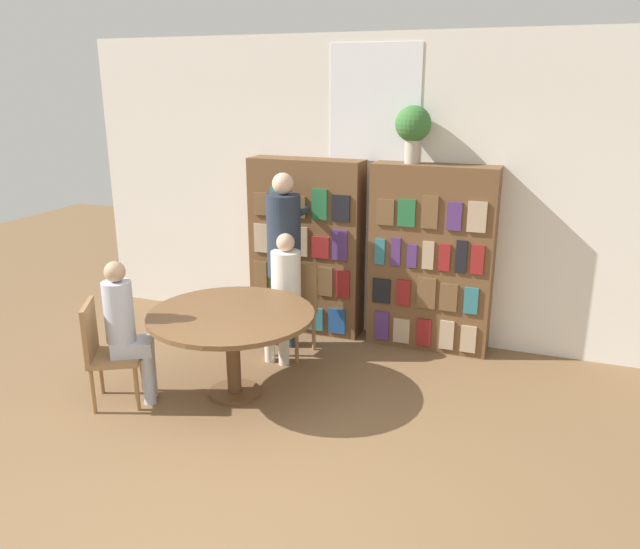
{
  "coord_description": "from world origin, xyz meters",
  "views": [
    {
      "loc": [
        1.71,
        -2.73,
        2.55
      ],
      "look_at": [
        -0.01,
        1.79,
        1.05
      ],
      "focal_mm": 35.0,
      "sensor_mm": 36.0,
      "label": 1
    }
  ],
  "objects_px": {
    "flower_vase": "(413,127)",
    "bookshelf_right": "(431,259)",
    "chair_near_camera": "(105,349)",
    "librarian_standing": "(284,242)",
    "bookshelf_left": "(306,247)",
    "seated_reader_right": "(126,326)",
    "chair_left_side": "(294,304)",
    "seated_reader_left": "(284,289)",
    "reading_table": "(232,324)"
  },
  "relations": [
    {
      "from": "bookshelf_left",
      "to": "reading_table",
      "type": "bearing_deg",
      "value": -90.7
    },
    {
      "from": "flower_vase",
      "to": "chair_left_side",
      "type": "xyz_separation_m",
      "value": [
        -0.97,
        -0.59,
        -1.67
      ]
    },
    {
      "from": "seated_reader_right",
      "to": "librarian_standing",
      "type": "relative_size",
      "value": 0.7
    },
    {
      "from": "flower_vase",
      "to": "seated_reader_right",
      "type": "distance_m",
      "value": 3.1
    },
    {
      "from": "librarian_standing",
      "to": "bookshelf_left",
      "type": "bearing_deg",
      "value": 86.96
    },
    {
      "from": "chair_near_camera",
      "to": "librarian_standing",
      "type": "relative_size",
      "value": 0.5
    },
    {
      "from": "bookshelf_left",
      "to": "reading_table",
      "type": "relative_size",
      "value": 1.32
    },
    {
      "from": "bookshelf_left",
      "to": "reading_table",
      "type": "xyz_separation_m",
      "value": [
        -0.02,
        -1.6,
        -0.27
      ]
    },
    {
      "from": "flower_vase",
      "to": "bookshelf_right",
      "type": "bearing_deg",
      "value": -1.17
    },
    {
      "from": "bookshelf_right",
      "to": "reading_table",
      "type": "distance_m",
      "value": 2.09
    },
    {
      "from": "flower_vase",
      "to": "reading_table",
      "type": "bearing_deg",
      "value": -124.18
    },
    {
      "from": "seated_reader_left",
      "to": "seated_reader_right",
      "type": "relative_size",
      "value": 1.0
    },
    {
      "from": "chair_near_camera",
      "to": "seated_reader_right",
      "type": "relative_size",
      "value": 0.72
    },
    {
      "from": "flower_vase",
      "to": "seated_reader_right",
      "type": "xyz_separation_m",
      "value": [
        -1.82,
        -2.02,
        -1.48
      ]
    },
    {
      "from": "bookshelf_right",
      "to": "librarian_standing",
      "type": "xyz_separation_m",
      "value": [
        -1.33,
        -0.5,
        0.17
      ]
    },
    {
      "from": "chair_near_camera",
      "to": "librarian_standing",
      "type": "height_order",
      "value": "librarian_standing"
    },
    {
      "from": "flower_vase",
      "to": "librarian_standing",
      "type": "distance_m",
      "value": 1.62
    },
    {
      "from": "bookshelf_right",
      "to": "seated_reader_right",
      "type": "distance_m",
      "value": 2.88
    },
    {
      "from": "bookshelf_left",
      "to": "librarian_standing",
      "type": "height_order",
      "value": "bookshelf_left"
    },
    {
      "from": "chair_left_side",
      "to": "seated_reader_right",
      "type": "bearing_deg",
      "value": 65.91
    },
    {
      "from": "chair_near_camera",
      "to": "seated_reader_right",
      "type": "xyz_separation_m",
      "value": [
        0.16,
        0.09,
        0.19
      ]
    },
    {
      "from": "seated_reader_left",
      "to": "librarian_standing",
      "type": "distance_m",
      "value": 0.47
    },
    {
      "from": "chair_near_camera",
      "to": "seated_reader_left",
      "type": "distance_m",
      "value": 1.68
    },
    {
      "from": "bookshelf_left",
      "to": "seated_reader_right",
      "type": "xyz_separation_m",
      "value": [
        -0.75,
        -2.01,
        -0.23
      ]
    },
    {
      "from": "bookshelf_left",
      "to": "seated_reader_right",
      "type": "relative_size",
      "value": 1.5
    },
    {
      "from": "seated_reader_left",
      "to": "librarian_standing",
      "type": "height_order",
      "value": "librarian_standing"
    },
    {
      "from": "bookshelf_left",
      "to": "flower_vase",
      "type": "height_order",
      "value": "flower_vase"
    },
    {
      "from": "bookshelf_right",
      "to": "librarian_standing",
      "type": "distance_m",
      "value": 1.43
    },
    {
      "from": "bookshelf_left",
      "to": "bookshelf_right",
      "type": "relative_size",
      "value": 1.0
    },
    {
      "from": "chair_left_side",
      "to": "bookshelf_right",
      "type": "bearing_deg",
      "value": -147.37
    },
    {
      "from": "flower_vase",
      "to": "chair_near_camera",
      "type": "bearing_deg",
      "value": -133.29
    },
    {
      "from": "bookshelf_left",
      "to": "seated_reader_left",
      "type": "bearing_deg",
      "value": -83.99
    },
    {
      "from": "bookshelf_right",
      "to": "bookshelf_left",
      "type": "bearing_deg",
      "value": -179.98
    },
    {
      "from": "reading_table",
      "to": "seated_reader_right",
      "type": "bearing_deg",
      "value": -150.75
    },
    {
      "from": "chair_left_side",
      "to": "seated_reader_right",
      "type": "relative_size",
      "value": 0.72
    },
    {
      "from": "reading_table",
      "to": "chair_left_side",
      "type": "bearing_deg",
      "value": 83.25
    },
    {
      "from": "chair_left_side",
      "to": "librarian_standing",
      "type": "bearing_deg",
      "value": -25.9
    },
    {
      "from": "bookshelf_left",
      "to": "seated_reader_left",
      "type": "height_order",
      "value": "bookshelf_left"
    },
    {
      "from": "seated_reader_left",
      "to": "seated_reader_right",
      "type": "distance_m",
      "value": 1.5
    },
    {
      "from": "bookshelf_right",
      "to": "seated_reader_right",
      "type": "bearing_deg",
      "value": -135.61
    },
    {
      "from": "bookshelf_right",
      "to": "chair_left_side",
      "type": "distance_m",
      "value": 1.4
    },
    {
      "from": "reading_table",
      "to": "chair_left_side",
      "type": "relative_size",
      "value": 1.57
    },
    {
      "from": "reading_table",
      "to": "flower_vase",
      "type": "bearing_deg",
      "value": 55.82
    },
    {
      "from": "seated_reader_left",
      "to": "librarian_standing",
      "type": "bearing_deg",
      "value": -60.82
    },
    {
      "from": "bookshelf_right",
      "to": "chair_near_camera",
      "type": "xyz_separation_m",
      "value": [
        -2.22,
        -2.1,
        -0.42
      ]
    },
    {
      "from": "flower_vase",
      "to": "chair_near_camera",
      "type": "height_order",
      "value": "flower_vase"
    },
    {
      "from": "flower_vase",
      "to": "seated_reader_left",
      "type": "bearing_deg",
      "value": -142.35
    },
    {
      "from": "reading_table",
      "to": "librarian_standing",
      "type": "distance_m",
      "value": 1.18
    },
    {
      "from": "chair_near_camera",
      "to": "seated_reader_right",
      "type": "bearing_deg",
      "value": 90.0
    },
    {
      "from": "chair_near_camera",
      "to": "bookshelf_right",
      "type": "bearing_deg",
      "value": 104.23
    }
  ]
}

